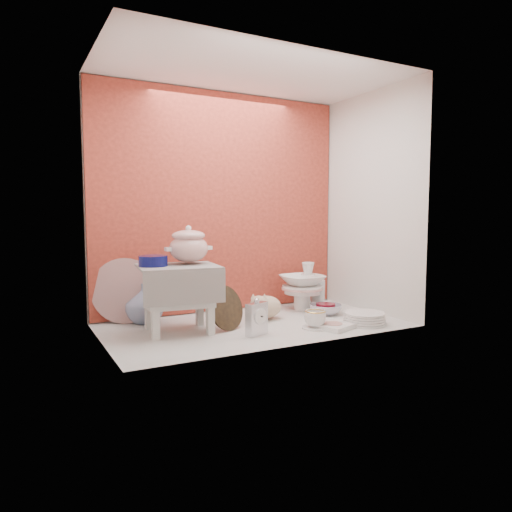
{
  "coord_description": "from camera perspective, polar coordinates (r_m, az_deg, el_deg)",
  "views": [
    {
      "loc": [
        -1.32,
        -2.51,
        0.68
      ],
      "look_at": [
        0.02,
        0.02,
        0.42
      ],
      "focal_mm": 33.15,
      "sensor_mm": 36.0,
      "label": 1
    }
  ],
  "objects": [
    {
      "name": "plush_pig",
      "position": [
        3.04,
        1.14,
        -6.14
      ],
      "size": [
        0.32,
        0.26,
        0.16
      ],
      "primitive_type": "ellipsoid",
      "rotation": [
        0.0,
        0.0,
        0.27
      ],
      "color": "#C7AD8C",
      "rests_on": "ground"
    },
    {
      "name": "niche_shell",
      "position": [
        3.0,
        -1.79,
        9.97
      ],
      "size": [
        1.86,
        1.03,
        1.53
      ],
      "color": "#BF422F",
      "rests_on": "ground"
    },
    {
      "name": "clear_glass_vase",
      "position": [
        3.47,
        7.5,
        -4.49
      ],
      "size": [
        0.13,
        0.13,
        0.2
      ],
      "primitive_type": "cylinder",
      "rotation": [
        0.0,
        0.0,
        -0.38
      ],
      "color": "silver",
      "rests_on": "ground"
    },
    {
      "name": "step_stool",
      "position": [
        2.74,
        -9.32,
        -5.13
      ],
      "size": [
        0.49,
        0.43,
        0.38
      ],
      "primitive_type": null,
      "rotation": [
        0.0,
        0.0,
        -0.13
      ],
      "color": "silver",
      "rests_on": "ground"
    },
    {
      "name": "dinner_plate_stack",
      "position": [
        2.99,
        12.95,
        -7.32
      ],
      "size": [
        0.32,
        0.32,
        0.07
      ],
      "primitive_type": "cylinder",
      "rotation": [
        0.0,
        0.0,
        -0.28
      ],
      "color": "white",
      "rests_on": "ground"
    },
    {
      "name": "soup_tureen",
      "position": [
        2.78,
        -8.13,
        1.38
      ],
      "size": [
        0.35,
        0.35,
        0.23
      ],
      "primitive_type": null,
      "rotation": [
        0.0,
        0.0,
        -0.43
      ],
      "color": "white",
      "rests_on": "step_stool"
    },
    {
      "name": "porcelain_tower",
      "position": [
        3.34,
        5.6,
        -3.65
      ],
      "size": [
        0.35,
        0.35,
        0.34
      ],
      "primitive_type": null,
      "rotation": [
        0.0,
        0.0,
        0.23
      ],
      "color": "white",
      "rests_on": "ground"
    },
    {
      "name": "cobalt_bowl",
      "position": [
        2.7,
        -12.31,
        -0.58
      ],
      "size": [
        0.2,
        0.2,
        0.06
      ],
      "primitive_type": "cylinder",
      "rotation": [
        0.0,
        0.0,
        0.29
      ],
      "color": "#0A0D4D",
      "rests_on": "step_stool"
    },
    {
      "name": "floral_platter",
      "position": [
        3.03,
        -15.58,
        -4.07
      ],
      "size": [
        0.4,
        0.2,
        0.41
      ],
      "primitive_type": null,
      "rotation": [
        0.0,
        0.0,
        -0.38
      ],
      "color": "silver",
      "rests_on": "ground"
    },
    {
      "name": "lacquer_tray",
      "position": [
        2.78,
        -3.63,
        -6.26
      ],
      "size": [
        0.28,
        0.2,
        0.26
      ],
      "primitive_type": null,
      "rotation": [
        0.0,
        0.0,
        0.41
      ],
      "color": "black",
      "rests_on": "ground"
    },
    {
      "name": "gold_rim_teacup",
      "position": [
        2.83,
        7.16,
        -7.48
      ],
      "size": [
        0.16,
        0.16,
        0.1
      ],
      "primitive_type": "imported",
      "rotation": [
        0.0,
        0.0,
        0.3
      ],
      "color": "white",
      "rests_on": "teacup_saucer"
    },
    {
      "name": "teacup_saucer",
      "position": [
        2.84,
        7.14,
        -8.58
      ],
      "size": [
        0.2,
        0.2,
        0.01
      ],
      "primitive_type": "cylinder",
      "rotation": [
        0.0,
        0.0,
        -0.28
      ],
      "color": "white",
      "rests_on": "ground"
    },
    {
      "name": "mantel_clock",
      "position": [
        2.65,
        0.09,
        -7.41
      ],
      "size": [
        0.15,
        0.1,
        0.2
      ],
      "primitive_type": "cube",
      "rotation": [
        0.0,
        0.0,
        0.37
      ],
      "color": "silver",
      "rests_on": "ground"
    },
    {
      "name": "lattice_dish",
      "position": [
        2.86,
        9.28,
        -8.34
      ],
      "size": [
        0.25,
        0.25,
        0.03
      ],
      "primitive_type": "cube",
      "rotation": [
        0.0,
        0.0,
        0.34
      ],
      "color": "white",
      "rests_on": "ground"
    },
    {
      "name": "blue_white_vase",
      "position": [
        3.02,
        -13.28,
        -5.55
      ],
      "size": [
        0.25,
        0.25,
        0.25
      ],
      "primitive_type": "imported",
      "rotation": [
        0.0,
        0.0,
        -0.04
      ],
      "color": "silver",
      "rests_on": "ground"
    },
    {
      "name": "crystal_bowl",
      "position": [
        3.23,
        8.39,
        -6.38
      ],
      "size": [
        0.29,
        0.29,
        0.07
      ],
      "primitive_type": "imported",
      "rotation": [
        0.0,
        0.0,
        0.43
      ],
      "color": "silver",
      "rests_on": "ground"
    },
    {
      "name": "ground",
      "position": [
        2.91,
        -0.17,
        -8.31
      ],
      "size": [
        1.8,
        1.8,
        0.0
      ],
      "primitive_type": "plane",
      "color": "silver",
      "rests_on": "ground"
    }
  ]
}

